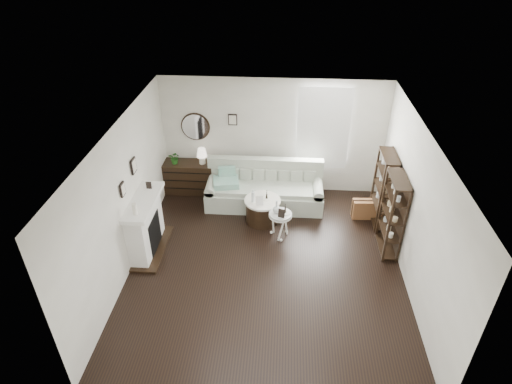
# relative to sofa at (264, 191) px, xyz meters

# --- Properties ---
(room) EXTENTS (5.50, 5.50, 5.50)m
(room) POSITION_rel_sofa_xyz_m (0.88, 0.62, 1.26)
(room) COLOR black
(room) RESTS_ON ground
(fireplace) EXTENTS (0.50, 1.40, 1.84)m
(fireplace) POSITION_rel_sofa_xyz_m (-2.17, -1.78, 0.21)
(fireplace) COLOR white
(fireplace) RESTS_ON ground
(shelf_unit_far) EXTENTS (0.30, 0.80, 1.60)m
(shelf_unit_far) POSITION_rel_sofa_xyz_m (2.47, -0.53, 0.47)
(shelf_unit_far) COLOR black
(shelf_unit_far) RESTS_ON ground
(shelf_unit_near) EXTENTS (0.30, 0.80, 1.60)m
(shelf_unit_near) POSITION_rel_sofa_xyz_m (2.47, -1.43, 0.47)
(shelf_unit_near) COLOR black
(shelf_unit_near) RESTS_ON ground
(sofa) EXTENTS (2.59, 0.90, 1.00)m
(sofa) POSITION_rel_sofa_xyz_m (0.00, 0.00, 0.00)
(sofa) COLOR #9FA795
(sofa) RESTS_ON ground
(quilt) EXTENTS (0.62, 0.54, 0.14)m
(quilt) POSITION_rel_sofa_xyz_m (-0.85, -0.13, 0.25)
(quilt) COLOR #278F5F
(quilt) RESTS_ON sofa
(suitcase) EXTENTS (0.66, 0.25, 0.43)m
(suitcase) POSITION_rel_sofa_xyz_m (2.25, -0.40, -0.12)
(suitcase) COLOR brown
(suitcase) RESTS_ON ground
(dresser) EXTENTS (1.14, 0.49, 0.76)m
(dresser) POSITION_rel_sofa_xyz_m (-1.78, 0.39, 0.05)
(dresser) COLOR black
(dresser) RESTS_ON ground
(table_lamp) EXTENTS (0.31, 0.31, 0.38)m
(table_lamp) POSITION_rel_sofa_xyz_m (-1.45, 0.39, 0.62)
(table_lamp) COLOR beige
(table_lamp) RESTS_ON dresser
(potted_plant) EXTENTS (0.29, 0.26, 0.29)m
(potted_plant) POSITION_rel_sofa_xyz_m (-2.07, 0.34, 0.57)
(potted_plant) COLOR #1D5117
(potted_plant) RESTS_ON dresser
(drum_table) EXTENTS (0.76, 0.76, 0.53)m
(drum_table) POSITION_rel_sofa_xyz_m (-0.01, -0.68, -0.06)
(drum_table) COLOR black
(drum_table) RESTS_ON ground
(pedestal_table) EXTENTS (0.46, 0.46, 0.56)m
(pedestal_table) POSITION_rel_sofa_xyz_m (0.38, -1.18, 0.18)
(pedestal_table) COLOR silver
(pedestal_table) RESTS_ON ground
(eiffel_drum) EXTENTS (0.14, 0.14, 0.19)m
(eiffel_drum) POSITION_rel_sofa_xyz_m (0.08, -0.63, 0.29)
(eiffel_drum) COLOR black
(eiffel_drum) RESTS_ON drum_table
(bottle_drum) EXTENTS (0.07, 0.07, 0.30)m
(bottle_drum) POSITION_rel_sofa_xyz_m (-0.20, -0.76, 0.35)
(bottle_drum) COLOR silver
(bottle_drum) RESTS_ON drum_table
(card_frame_drum) EXTENTS (0.17, 0.09, 0.21)m
(card_frame_drum) POSITION_rel_sofa_xyz_m (-0.06, -0.87, 0.30)
(card_frame_drum) COLOR white
(card_frame_drum) RESTS_ON drum_table
(eiffel_ped) EXTENTS (0.13, 0.13, 0.19)m
(eiffel_ped) POSITION_rel_sofa_xyz_m (0.47, -1.15, 0.32)
(eiffel_ped) COLOR black
(eiffel_ped) RESTS_ON pedestal_table
(flask_ped) EXTENTS (0.15, 0.15, 0.29)m
(flask_ped) POSITION_rel_sofa_xyz_m (0.30, -1.16, 0.37)
(flask_ped) COLOR silver
(flask_ped) RESTS_ON pedestal_table
(card_frame_ped) EXTENTS (0.14, 0.09, 0.18)m
(card_frame_ped) POSITION_rel_sofa_xyz_m (0.40, -1.31, 0.32)
(card_frame_ped) COLOR black
(card_frame_ped) RESTS_ON pedestal_table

